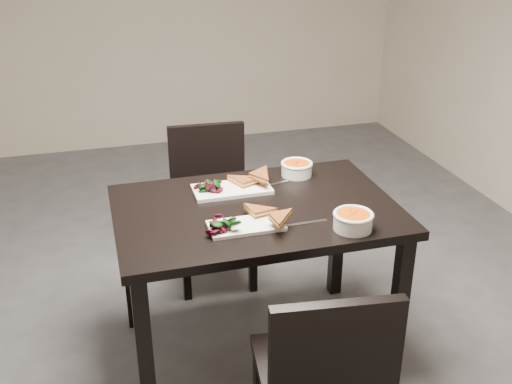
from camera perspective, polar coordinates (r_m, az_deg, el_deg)
ground at (r=3.30m, az=-9.28°, el=-10.55°), size 5.00×5.00×0.00m
table at (r=2.64m, az=-0.00°, el=-3.33°), size 1.20×0.80×0.75m
chair_near at (r=2.14m, az=6.41°, el=-16.62°), size 0.47×0.47×0.85m
chair_far at (r=3.34m, az=-4.26°, el=-0.20°), size 0.44×0.44×0.85m
plate_near at (r=2.42m, az=-0.96°, el=-3.19°), size 0.30×0.15×0.01m
sandwich_near at (r=2.44m, az=0.43°, el=-2.18°), size 0.17×0.14×0.05m
salad_near at (r=2.39m, az=-3.28°, el=-2.90°), size 0.09×0.08×0.04m
soup_bowl_near at (r=2.43m, az=9.11°, el=-2.59°), size 0.16×0.16×0.07m
cutlery_near at (r=2.47m, az=4.77°, el=-2.91°), size 0.18×0.02×0.00m
plate_far at (r=2.74m, az=-2.28°, el=0.26°), size 0.35×0.17×0.02m
sandwich_far at (r=2.72m, az=-0.89°, el=1.00°), size 0.21×0.19×0.06m
salad_far at (r=2.70m, az=-4.35°, el=0.65°), size 0.11×0.10×0.05m
soup_bowl_far at (r=2.89m, az=3.85°, el=2.28°), size 0.15×0.15×0.07m
cutlery_far at (r=2.80m, az=1.45°, el=0.69°), size 0.18×0.06×0.00m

